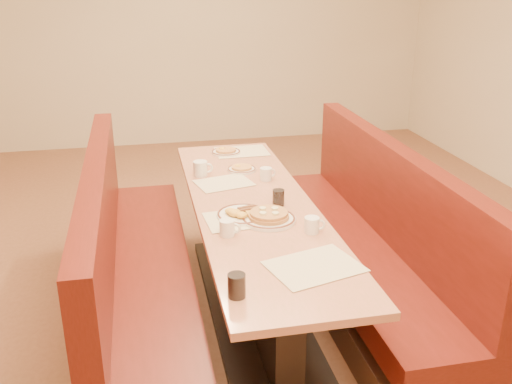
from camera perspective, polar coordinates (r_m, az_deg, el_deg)
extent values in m
plane|color=#9E6647|center=(3.73, -0.19, -11.92)|extent=(8.00, 8.00, 0.00)
cube|color=beige|center=(7.12, -7.03, 15.93)|extent=(6.00, 0.04, 2.80)
cube|color=black|center=(3.72, -0.19, -11.54)|extent=(0.55, 1.88, 0.06)
cube|color=black|center=(3.55, -0.20, -7.12)|extent=(0.15, 1.75, 0.71)
cube|color=#D07660|center=(3.39, -0.21, -1.54)|extent=(0.70, 2.50, 0.04)
cube|color=#4C3326|center=(3.62, -10.92, -11.60)|extent=(0.55, 2.50, 0.20)
cube|color=#5E1610|center=(3.49, -11.23, -7.86)|extent=(0.55, 2.50, 0.16)
cube|color=#5E1610|center=(3.33, -15.39, -2.39)|extent=(0.12, 2.50, 0.60)
cube|color=#4C3326|center=(3.85, 9.82, -9.38)|extent=(0.55, 2.50, 0.20)
cube|color=#5E1610|center=(3.72, 10.08, -5.79)|extent=(0.55, 2.50, 0.16)
cube|color=#5E1610|center=(3.65, 13.59, -0.09)|extent=(0.12, 2.50, 0.60)
cube|color=beige|center=(3.17, -1.58, -2.72)|extent=(0.40, 0.32, 0.00)
cube|color=beige|center=(2.70, 5.85, -7.40)|extent=(0.48, 0.41, 0.00)
cube|color=beige|center=(3.72, -3.23, 0.92)|extent=(0.40, 0.34, 0.00)
cube|color=beige|center=(4.36, -1.44, 4.07)|extent=(0.39, 0.30, 0.00)
cylinder|color=white|center=(3.15, 1.30, -2.76)|extent=(0.30, 0.30, 0.02)
torus|color=#602D1C|center=(3.15, 1.30, -2.60)|extent=(0.29, 0.29, 0.01)
cylinder|color=#C77747|center=(3.15, 1.30, -2.42)|extent=(0.22, 0.22, 0.02)
cylinder|color=#C77747|center=(3.14, 1.30, -2.12)|extent=(0.21, 0.21, 0.02)
cylinder|color=#EFE69C|center=(3.16, 1.90, -1.65)|extent=(0.04, 0.04, 0.01)
cylinder|color=#EFE69C|center=(3.16, 0.67, -1.65)|extent=(0.04, 0.04, 0.01)
cylinder|color=#EFE69C|center=(3.10, 0.69, -2.14)|extent=(0.04, 0.04, 0.01)
cylinder|color=#EFE69C|center=(3.10, 1.94, -2.13)|extent=(0.04, 0.04, 0.01)
cylinder|color=white|center=(3.21, -1.36, -2.32)|extent=(0.29, 0.29, 0.02)
torus|color=#602D1C|center=(3.21, -1.36, -2.17)|extent=(0.29, 0.29, 0.01)
ellipsoid|color=yellow|center=(3.17, -2.16, -2.09)|extent=(0.07, 0.07, 0.04)
ellipsoid|color=yellow|center=(3.14, -1.44, -2.32)|extent=(0.06, 0.06, 0.03)
ellipsoid|color=yellow|center=(3.20, -2.62, -1.90)|extent=(0.06, 0.06, 0.03)
cylinder|color=brown|center=(3.23, -0.83, -1.76)|extent=(0.11, 0.05, 0.02)
cylinder|color=brown|center=(3.25, -0.99, -1.56)|extent=(0.11, 0.05, 0.02)
cube|color=gold|center=(3.18, -0.17, -2.16)|extent=(0.09, 0.07, 0.02)
cylinder|color=white|center=(3.95, -1.44, 2.26)|extent=(0.20, 0.20, 0.02)
torus|color=#602D1C|center=(3.95, -1.44, 2.36)|extent=(0.20, 0.20, 0.01)
cylinder|color=#CF8849|center=(3.94, -1.44, 2.48)|extent=(0.14, 0.14, 0.02)
ellipsoid|color=yellow|center=(3.95, -1.84, 2.62)|extent=(0.04, 0.04, 0.02)
cylinder|color=white|center=(4.33, -3.03, 3.98)|extent=(0.22, 0.22, 0.02)
torus|color=#602D1C|center=(4.33, -3.03, 4.08)|extent=(0.22, 0.22, 0.01)
cylinder|color=#CF8849|center=(4.33, -3.03, 4.20)|extent=(0.15, 0.15, 0.02)
ellipsoid|color=yellow|center=(4.34, -3.44, 4.34)|extent=(0.05, 0.05, 0.02)
cylinder|color=white|center=(3.02, 5.60, -3.30)|extent=(0.08, 0.08, 0.09)
torus|color=white|center=(3.03, 6.40, -3.28)|extent=(0.06, 0.02, 0.06)
cylinder|color=black|center=(3.01, 5.62, -2.66)|extent=(0.07, 0.07, 0.01)
cylinder|color=white|center=(2.98, -2.91, -3.60)|extent=(0.08, 0.08, 0.09)
torus|color=white|center=(2.97, -2.10, -3.66)|extent=(0.06, 0.04, 0.06)
cylinder|color=black|center=(2.96, -2.92, -2.94)|extent=(0.07, 0.07, 0.01)
cylinder|color=white|center=(3.76, 0.99, 1.81)|extent=(0.08, 0.08, 0.08)
torus|color=white|center=(3.78, 1.56, 1.90)|extent=(0.06, 0.03, 0.06)
cylinder|color=black|center=(3.75, 1.00, 2.33)|extent=(0.07, 0.07, 0.01)
cylinder|color=white|center=(3.85, -5.59, 2.35)|extent=(0.09, 0.09, 0.10)
torus|color=white|center=(3.86, -4.84, 2.39)|extent=(0.07, 0.02, 0.07)
cylinder|color=black|center=(3.84, -5.61, 2.97)|extent=(0.08, 0.08, 0.01)
cylinder|color=black|center=(2.44, -1.95, -9.36)|extent=(0.07, 0.07, 0.10)
cylinder|color=silver|center=(2.44, -1.95, -9.34)|extent=(0.08, 0.08, 0.11)
cylinder|color=black|center=(3.35, 2.26, -0.58)|extent=(0.07, 0.07, 0.09)
cylinder|color=silver|center=(3.35, 2.26, -0.57)|extent=(0.07, 0.07, 0.10)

